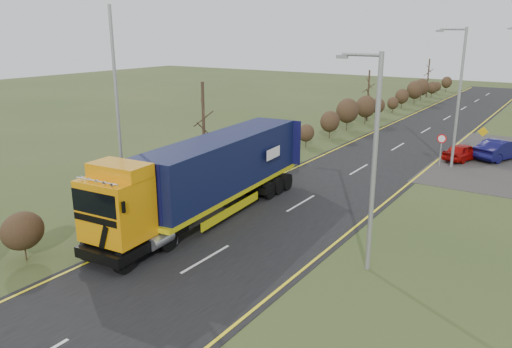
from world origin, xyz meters
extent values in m
plane|color=#34451D|center=(0.00, 0.00, 0.00)|extent=(160.00, 160.00, 0.00)
cube|color=black|center=(0.00, 10.00, 0.01)|extent=(8.00, 120.00, 0.02)
cube|color=#322F2C|center=(6.50, 20.00, 0.01)|extent=(6.00, 18.00, 0.02)
cube|color=yellow|center=(-3.70, 10.00, 0.03)|extent=(0.12, 116.00, 0.01)
cube|color=yellow|center=(3.70, 10.00, 0.03)|extent=(0.12, 116.00, 0.01)
cube|color=silver|center=(0.00, -4.00, 0.03)|extent=(0.12, 3.00, 0.01)
cube|color=silver|center=(0.00, 4.00, 0.03)|extent=(0.12, 3.00, 0.01)
cube|color=silver|center=(0.00, 12.00, 0.03)|extent=(0.12, 3.00, 0.01)
cube|color=silver|center=(0.00, 20.00, 0.03)|extent=(0.12, 3.00, 0.01)
cube|color=silver|center=(0.00, 28.00, 0.03)|extent=(0.12, 3.00, 0.01)
cube|color=silver|center=(0.00, 36.00, 0.03)|extent=(0.12, 3.00, 0.01)
cube|color=silver|center=(0.00, 44.00, 0.03)|extent=(0.12, 3.00, 0.01)
cube|color=silver|center=(0.00, 52.00, 0.03)|extent=(0.12, 3.00, 0.01)
cube|color=silver|center=(0.00, 60.00, 0.03)|extent=(0.12, 3.00, 0.01)
ellipsoid|color=black|center=(-5.97, -8.00, 1.26)|extent=(1.34, 1.74, 1.54)
ellipsoid|color=black|center=(-6.02, -4.00, 1.14)|extent=(1.21, 1.57, 1.39)
ellipsoid|color=black|center=(-6.00, 0.00, 1.49)|extent=(1.58, 2.06, 1.82)
ellipsoid|color=black|center=(-5.98, 4.00, 1.84)|extent=(1.96, 2.55, 2.25)
ellipsoid|color=black|center=(-6.03, 8.00, 1.72)|extent=(1.83, 2.38, 2.10)
ellipsoid|color=black|center=(-5.95, 12.00, 1.28)|extent=(1.37, 1.78, 1.57)
ellipsoid|color=black|center=(-6.06, 16.00, 1.13)|extent=(1.20, 1.56, 1.38)
ellipsoid|color=black|center=(-5.92, 20.00, 1.46)|extent=(1.55, 2.02, 1.78)
ellipsoid|color=black|center=(-6.09, 24.00, 1.83)|extent=(1.95, 2.53, 2.24)
ellipsoid|color=black|center=(-5.90, 28.00, 1.74)|extent=(1.85, 2.41, 2.13)
ellipsoid|color=black|center=(-6.12, 32.00, 1.31)|extent=(1.40, 1.81, 1.61)
ellipsoid|color=black|center=(-5.87, 36.00, 1.12)|extent=(1.19, 1.55, 1.37)
ellipsoid|color=black|center=(-6.14, 40.00, 1.43)|extent=(1.52, 1.97, 1.75)
ellipsoid|color=black|center=(-5.84, 44.00, 1.81)|extent=(1.93, 2.51, 2.22)
ellipsoid|color=black|center=(-6.17, 48.00, 1.76)|extent=(1.88, 2.44, 2.16)
ellipsoid|color=black|center=(-5.82, 52.00, 1.34)|extent=(1.43, 1.85, 1.64)
ellipsoid|color=black|center=(-6.19, 56.00, 1.12)|extent=(1.19, 1.55, 1.37)
ellipsoid|color=black|center=(-5.80, 60.00, 1.40)|extent=(1.49, 1.93, 1.71)
cylinder|color=#38281C|center=(-6.50, 4.00, 3.03)|extent=(0.18, 0.18, 6.05)
cylinder|color=#38281C|center=(-6.50, 30.00, 2.53)|extent=(0.18, 0.18, 5.06)
cylinder|color=#38281C|center=(-6.50, 52.00, 2.57)|extent=(0.18, 0.18, 5.15)
cube|color=black|center=(-2.80, -5.10, 0.66)|extent=(2.59, 4.48, 0.42)
cube|color=orange|center=(-2.80, -5.95, 2.20)|extent=(2.50, 2.25, 2.44)
cube|color=black|center=(-2.80, -6.93, 0.52)|extent=(2.35, 0.30, 0.52)
cube|color=black|center=(-3.19, -6.99, 1.45)|extent=(0.57, 0.07, 1.01)
cube|color=black|center=(-2.41, -6.99, 1.45)|extent=(0.57, 0.07, 1.01)
cube|color=black|center=(-2.80, -6.96, 2.72)|extent=(2.20, 0.24, 0.89)
cube|color=black|center=(-2.80, -6.99, 2.06)|extent=(2.15, 0.20, 0.26)
cube|color=orange|center=(-2.80, -5.62, 3.69)|extent=(2.44, 1.50, 0.53)
cylinder|color=silver|center=(-2.80, -6.74, 3.52)|extent=(2.06, 0.23, 0.06)
cube|color=black|center=(-4.14, -6.74, 2.77)|extent=(0.09, 0.13, 0.42)
cube|color=black|center=(-1.46, -6.74, 2.77)|extent=(0.09, 0.13, 0.42)
cylinder|color=gray|center=(-3.88, -4.73, 0.70)|extent=(0.62, 1.26, 0.53)
cylinder|color=gray|center=(-1.72, -4.73, 0.70)|extent=(0.62, 1.26, 0.53)
cube|color=#CFC80E|center=(-2.80, 1.00, 1.15)|extent=(3.29, 11.97, 0.23)
cube|color=black|center=(-2.80, 1.00, 2.56)|extent=(3.24, 11.59, 2.58)
cube|color=#0E0E3B|center=(-2.80, 6.74, 2.56)|extent=(2.32, 0.25, 2.58)
cube|color=#0E0E3B|center=(-2.80, -4.75, 2.56)|extent=(2.32, 0.25, 2.58)
cube|color=black|center=(-2.80, 4.56, 0.61)|extent=(2.42, 3.54, 0.33)
cube|color=#CFC80E|center=(-3.94, 0.06, 0.52)|extent=(0.46, 5.15, 0.42)
cube|color=#CFC80E|center=(-1.66, 0.06, 0.52)|extent=(0.46, 5.15, 0.42)
cylinder|color=black|center=(-3.78, -6.60, 0.49)|extent=(0.38, 1.00, 0.98)
cylinder|color=black|center=(-1.82, -6.60, 0.49)|extent=(0.38, 1.00, 0.98)
cylinder|color=black|center=(-3.78, -4.26, 0.49)|extent=(0.38, 1.00, 0.98)
cylinder|color=black|center=(-1.82, -4.26, 0.49)|extent=(0.38, 1.00, 0.98)
cylinder|color=black|center=(-3.78, 3.72, 0.49)|extent=(0.38, 1.00, 0.98)
cylinder|color=black|center=(-1.82, 3.72, 0.49)|extent=(0.38, 1.00, 0.98)
cylinder|color=black|center=(-3.78, 4.65, 0.49)|extent=(0.38, 1.00, 0.98)
cylinder|color=black|center=(-1.82, 4.65, 0.49)|extent=(0.38, 1.00, 0.98)
cylinder|color=black|center=(-3.78, 5.59, 0.49)|extent=(0.38, 1.00, 0.98)
cylinder|color=black|center=(-1.82, 5.59, 0.49)|extent=(0.38, 1.00, 0.98)
imported|color=#A00A08|center=(5.15, 18.37, 0.60)|extent=(2.53, 3.81, 1.21)
imported|color=#0B0A3C|center=(7.34, 20.07, 0.73)|extent=(3.23, 4.67, 1.46)
cylinder|color=#929397|center=(5.72, -1.21, 4.08)|extent=(0.18, 0.18, 8.17)
cylinder|color=#929397|center=(4.99, -1.21, 8.03)|extent=(1.45, 0.12, 0.12)
cube|color=#929397|center=(4.26, -1.21, 7.94)|extent=(0.41, 0.16, 0.13)
cylinder|color=#929397|center=(4.93, 16.03, 4.53)|extent=(0.18, 0.18, 9.06)
cylinder|color=#929397|center=(4.12, 16.03, 8.91)|extent=(1.61, 0.12, 0.12)
cube|color=#929397|center=(3.32, 16.03, 8.81)|extent=(0.45, 0.18, 0.14)
cube|color=#929397|center=(4.16, 41.08, 8.99)|extent=(0.46, 0.19, 0.14)
cylinder|color=#929397|center=(-7.09, -1.79, 5.00)|extent=(0.16, 0.16, 10.00)
cylinder|color=#929397|center=(4.20, 15.79, 0.96)|extent=(0.08, 0.08, 1.92)
cylinder|color=red|center=(4.20, 15.76, 1.92)|extent=(0.61, 0.04, 0.61)
cylinder|color=white|center=(4.20, 15.74, 1.92)|extent=(0.46, 0.02, 0.46)
cylinder|color=#929397|center=(5.80, 21.55, 0.75)|extent=(0.08, 0.08, 1.50)
cube|color=#E4B10C|center=(5.80, 21.50, 1.61)|extent=(0.76, 0.04, 0.76)
camera|label=1|loc=(11.74, -18.16, 8.86)|focal=35.00mm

